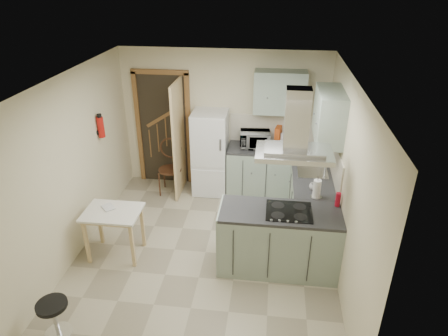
# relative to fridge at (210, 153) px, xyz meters

# --- Properties ---
(floor) EXTENTS (4.20, 4.20, 0.00)m
(floor) POSITION_rel_fridge_xyz_m (0.20, -1.80, -0.75)
(floor) COLOR tan
(floor) RESTS_ON ground
(ceiling) EXTENTS (4.20, 4.20, 0.00)m
(ceiling) POSITION_rel_fridge_xyz_m (0.20, -1.80, 1.75)
(ceiling) COLOR silver
(ceiling) RESTS_ON back_wall
(back_wall) EXTENTS (3.60, 0.00, 3.60)m
(back_wall) POSITION_rel_fridge_xyz_m (0.20, 0.30, 0.50)
(back_wall) COLOR beige
(back_wall) RESTS_ON floor
(left_wall) EXTENTS (0.00, 4.20, 4.20)m
(left_wall) POSITION_rel_fridge_xyz_m (-1.60, -1.80, 0.50)
(left_wall) COLOR beige
(left_wall) RESTS_ON floor
(right_wall) EXTENTS (0.00, 4.20, 4.20)m
(right_wall) POSITION_rel_fridge_xyz_m (2.00, -1.80, 0.50)
(right_wall) COLOR beige
(right_wall) RESTS_ON floor
(doorway) EXTENTS (1.10, 0.12, 2.10)m
(doorway) POSITION_rel_fridge_xyz_m (-0.90, 0.27, 0.30)
(doorway) COLOR brown
(doorway) RESTS_ON floor
(fridge) EXTENTS (0.60, 0.60, 1.50)m
(fridge) POSITION_rel_fridge_xyz_m (0.00, 0.00, 0.00)
(fridge) COLOR white
(fridge) RESTS_ON floor
(counter_back) EXTENTS (1.08, 0.60, 0.90)m
(counter_back) POSITION_rel_fridge_xyz_m (0.86, 0.00, -0.30)
(counter_back) COLOR #9EB2A0
(counter_back) RESTS_ON floor
(counter_right) EXTENTS (0.60, 1.95, 0.90)m
(counter_right) POSITION_rel_fridge_xyz_m (1.70, -0.68, -0.30)
(counter_right) COLOR #9EB2A0
(counter_right) RESTS_ON floor
(splashback) EXTENTS (1.68, 0.02, 0.50)m
(splashback) POSITION_rel_fridge_xyz_m (1.16, 0.29, 0.40)
(splashback) COLOR beige
(splashback) RESTS_ON counter_back
(wall_cabinet_back) EXTENTS (0.85, 0.35, 0.70)m
(wall_cabinet_back) POSITION_rel_fridge_xyz_m (1.15, 0.12, 1.10)
(wall_cabinet_back) COLOR #9EB2A0
(wall_cabinet_back) RESTS_ON back_wall
(wall_cabinet_right) EXTENTS (0.35, 0.90, 0.70)m
(wall_cabinet_right) POSITION_rel_fridge_xyz_m (1.82, -0.95, 1.10)
(wall_cabinet_right) COLOR #9EB2A0
(wall_cabinet_right) RESTS_ON right_wall
(peninsula) EXTENTS (1.55, 0.65, 0.90)m
(peninsula) POSITION_rel_fridge_xyz_m (1.22, -1.98, -0.30)
(peninsula) COLOR #9EB2A0
(peninsula) RESTS_ON floor
(hob) EXTENTS (0.58, 0.50, 0.01)m
(hob) POSITION_rel_fridge_xyz_m (1.32, -1.98, 0.16)
(hob) COLOR black
(hob) RESTS_ON peninsula
(extractor_hood) EXTENTS (0.90, 0.55, 0.10)m
(extractor_hood) POSITION_rel_fridge_xyz_m (1.32, -1.98, 0.97)
(extractor_hood) COLOR silver
(extractor_hood) RESTS_ON ceiling
(sink) EXTENTS (0.45, 0.40, 0.01)m
(sink) POSITION_rel_fridge_xyz_m (1.70, -0.85, 0.16)
(sink) COLOR silver
(sink) RESTS_ON counter_right
(fire_extinguisher) EXTENTS (0.10, 0.10, 0.32)m
(fire_extinguisher) POSITION_rel_fridge_xyz_m (-1.54, -0.90, 0.75)
(fire_extinguisher) COLOR #B2140F
(fire_extinguisher) RESTS_ON left_wall
(drop_leaf_table) EXTENTS (0.77, 0.58, 0.72)m
(drop_leaf_table) POSITION_rel_fridge_xyz_m (-1.04, -1.99, -0.39)
(drop_leaf_table) COLOR tan
(drop_leaf_table) RESTS_ON floor
(bentwood_chair) EXTENTS (0.41, 0.41, 0.91)m
(bentwood_chair) POSITION_rel_fridge_xyz_m (-0.71, -0.17, -0.29)
(bentwood_chair) COLOR #51371B
(bentwood_chair) RESTS_ON floor
(stool) EXTENTS (0.41, 0.41, 0.45)m
(stool) POSITION_rel_fridge_xyz_m (-1.20, -3.41, -0.53)
(stool) COLOR black
(stool) RESTS_ON floor
(microwave) EXTENTS (0.53, 0.38, 0.28)m
(microwave) POSITION_rel_fridge_xyz_m (0.77, 0.02, 0.29)
(microwave) COLOR black
(microwave) RESTS_ON counter_back
(kettle) EXTENTS (0.21, 0.21, 0.25)m
(kettle) POSITION_rel_fridge_xyz_m (1.29, 0.10, 0.28)
(kettle) COLOR white
(kettle) RESTS_ON counter_back
(cereal_box) EXTENTS (0.13, 0.23, 0.33)m
(cereal_box) POSITION_rel_fridge_xyz_m (1.16, 0.16, 0.32)
(cereal_box) COLOR #C54917
(cereal_box) RESTS_ON counter_back
(soap_bottle) EXTENTS (0.12, 0.12, 0.21)m
(soap_bottle) POSITION_rel_fridge_xyz_m (1.87, -0.29, 0.26)
(soap_bottle) COLOR #9D9DA8
(soap_bottle) RESTS_ON counter_right
(paper_towel) EXTENTS (0.12, 0.12, 0.27)m
(paper_towel) POSITION_rel_fridge_xyz_m (1.69, -1.57, 0.28)
(paper_towel) COLOR white
(paper_towel) RESTS_ON counter_right
(cup) EXTENTS (0.15, 0.15, 0.09)m
(cup) POSITION_rel_fridge_xyz_m (1.67, -1.37, 0.20)
(cup) COLOR silver
(cup) RESTS_ON counter_right
(red_bottle) EXTENTS (0.08, 0.08, 0.19)m
(red_bottle) POSITION_rel_fridge_xyz_m (1.95, -1.76, 0.24)
(red_bottle) COLOR #B30F23
(red_bottle) RESTS_ON peninsula
(book) EXTENTS (0.24, 0.24, 0.09)m
(book) POSITION_rel_fridge_xyz_m (-1.18, -1.95, 0.01)
(book) COLOR brown
(book) RESTS_ON drop_leaf_table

